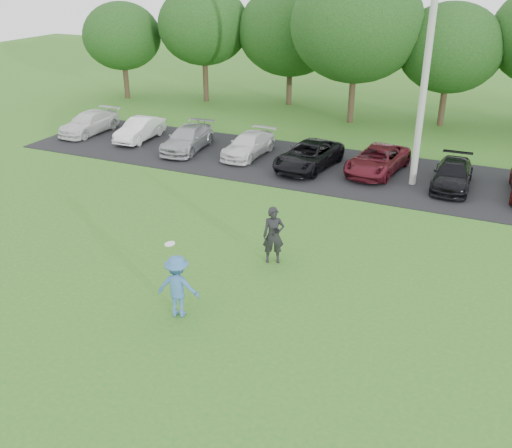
# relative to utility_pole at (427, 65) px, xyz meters

# --- Properties ---
(ground) EXTENTS (100.00, 100.00, 0.00)m
(ground) POSITION_rel_utility_pole_xyz_m (-3.30, -12.53, -5.00)
(ground) COLOR #2F7020
(ground) RESTS_ON ground
(parking_lot) EXTENTS (32.00, 6.50, 0.03)m
(parking_lot) POSITION_rel_utility_pole_xyz_m (-3.30, 0.47, -4.99)
(parking_lot) COLOR black
(parking_lot) RESTS_ON ground
(utility_pole) EXTENTS (0.28, 0.28, 10.01)m
(utility_pole) POSITION_rel_utility_pole_xyz_m (0.00, 0.00, 0.00)
(utility_pole) COLOR #ACABA6
(utility_pole) RESTS_ON ground
(frisbee_player) EXTENTS (1.26, 0.88, 2.16)m
(frisbee_player) POSITION_rel_utility_pole_xyz_m (-3.94, -12.66, -4.11)
(frisbee_player) COLOR #3B6CA7
(frisbee_player) RESTS_ON ground
(camera_bystander) EXTENTS (0.81, 0.70, 1.86)m
(camera_bystander) POSITION_rel_utility_pole_xyz_m (-2.78, -8.84, -4.07)
(camera_bystander) COLOR black
(camera_bystander) RESTS_ON ground
(parked_cars) EXTENTS (31.07, 5.12, 1.24)m
(parked_cars) POSITION_rel_utility_pole_xyz_m (-2.56, 0.51, -4.40)
(parked_cars) COLOR silver
(parked_cars) RESTS_ON parking_lot
(tree_row) EXTENTS (42.39, 9.85, 8.64)m
(tree_row) POSITION_rel_utility_pole_xyz_m (-1.78, 10.23, -0.09)
(tree_row) COLOR #38281C
(tree_row) RESTS_ON ground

